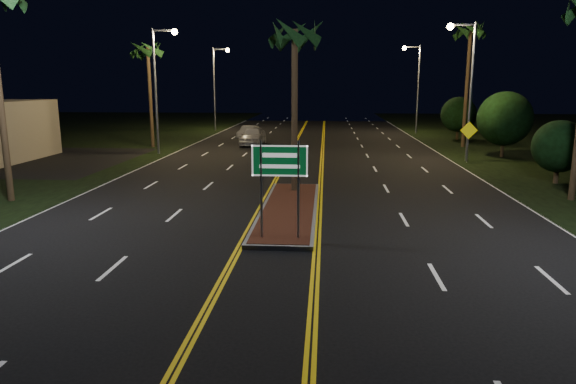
# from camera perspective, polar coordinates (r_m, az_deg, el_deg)

# --- Properties ---
(ground) EXTENTS (120.00, 120.00, 0.00)m
(ground) POSITION_cam_1_polar(r_m,az_deg,el_deg) (14.35, -1.91, -8.89)
(ground) COLOR black
(ground) RESTS_ON ground
(median_island) EXTENTS (2.25, 10.25, 0.17)m
(median_island) POSITION_cam_1_polar(r_m,az_deg,el_deg) (20.99, 0.11, -1.91)
(median_island) COLOR gray
(median_island) RESTS_ON ground
(highway_sign) EXTENTS (1.80, 0.08, 3.20)m
(highway_sign) POSITION_cam_1_polar(r_m,az_deg,el_deg) (16.42, -0.93, 2.47)
(highway_sign) COLOR gray
(highway_sign) RESTS_ON ground
(streetlight_left_mid) EXTENTS (1.91, 0.44, 9.00)m
(streetlight_left_mid) POSITION_cam_1_polar(r_m,az_deg,el_deg) (39.24, -14.03, 12.36)
(streetlight_left_mid) COLOR gray
(streetlight_left_mid) RESTS_ON ground
(streetlight_left_far) EXTENTS (1.91, 0.44, 9.00)m
(streetlight_left_far) POSITION_cam_1_polar(r_m,az_deg,el_deg) (58.60, -7.86, 12.32)
(streetlight_left_far) COLOR gray
(streetlight_left_far) RESTS_ON ground
(streetlight_right_mid) EXTENTS (1.91, 0.44, 9.00)m
(streetlight_right_mid) POSITION_cam_1_polar(r_m,az_deg,el_deg) (36.51, 19.18, 12.13)
(streetlight_right_mid) COLOR gray
(streetlight_right_mid) RESTS_ON ground
(streetlight_right_far) EXTENTS (1.91, 0.44, 9.00)m
(streetlight_right_far) POSITION_cam_1_polar(r_m,az_deg,el_deg) (56.09, 13.92, 12.12)
(streetlight_right_far) COLOR gray
(streetlight_right_far) RESTS_ON ground
(palm_median) EXTENTS (2.40, 2.40, 8.30)m
(palm_median) POSITION_cam_1_polar(r_m,az_deg,el_deg) (23.98, 0.75, 17.11)
(palm_median) COLOR #382819
(palm_median) RESTS_ON ground
(palm_left_far) EXTENTS (2.40, 2.40, 8.80)m
(palm_left_far) POSITION_cam_1_polar(r_m,az_deg,el_deg) (43.81, -15.32, 14.95)
(palm_left_far) COLOR #382819
(palm_left_far) RESTS_ON ground
(palm_right_far) EXTENTS (2.40, 2.40, 10.30)m
(palm_right_far) POSITION_cam_1_polar(r_m,az_deg,el_deg) (44.98, 19.63, 16.39)
(palm_right_far) COLOR #382819
(palm_right_far) RESTS_ON ground
(shrub_near) EXTENTS (2.70, 2.70, 3.30)m
(shrub_near) POSITION_cam_1_polar(r_m,az_deg,el_deg) (30.04, 27.91, 4.50)
(shrub_near) COLOR #382819
(shrub_near) RESTS_ON ground
(shrub_mid) EXTENTS (3.78, 3.78, 4.62)m
(shrub_mid) POSITION_cam_1_polar(r_m,az_deg,el_deg) (39.46, 22.95, 7.52)
(shrub_mid) COLOR #382819
(shrub_mid) RESTS_ON ground
(shrub_far) EXTENTS (3.24, 3.24, 3.96)m
(shrub_far) POSITION_cam_1_polar(r_m,az_deg,el_deg) (50.93, 18.42, 8.18)
(shrub_far) COLOR #382819
(shrub_far) RESTS_ON ground
(car_near) EXTENTS (2.51, 5.51, 1.81)m
(car_near) POSITION_cam_1_polar(r_m,az_deg,el_deg) (44.03, -3.91, 6.40)
(car_near) COLOR #B2B2B8
(car_near) RESTS_ON ground
(car_far) EXTENTS (2.50, 4.56, 1.44)m
(car_far) POSITION_cam_1_polar(r_m,az_deg,el_deg) (49.24, -4.38, 6.75)
(car_far) COLOR #A7AAB1
(car_far) RESTS_ON ground
(warning_sign) EXTENTS (1.13, 0.08, 2.71)m
(warning_sign) POSITION_cam_1_polar(r_m,az_deg,el_deg) (35.81, 19.43, 5.90)
(warning_sign) COLOR gray
(warning_sign) RESTS_ON ground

